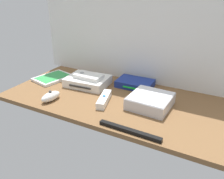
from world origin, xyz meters
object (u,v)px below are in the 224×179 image
at_px(remote_classic_pad, 89,76).
at_px(game_console, 88,81).
at_px(remote_nunchuk, 51,96).
at_px(network_router, 135,83).
at_px(remote_wand, 104,99).
at_px(game_case, 53,78).
at_px(mini_computer, 150,101).
at_px(sensor_bar, 129,131).

bearing_deg(remote_classic_pad, game_console, 145.99).
relative_size(game_console, remote_nunchuk, 2.11).
bearing_deg(network_router, remote_wand, -104.73).
bearing_deg(game_console, game_case, -178.80).
bearing_deg(game_case, game_console, 19.04).
xyz_separation_m(game_console, remote_wand, (0.17, -0.13, -0.01)).
height_order(game_console, network_router, game_console).
bearing_deg(game_case, mini_computer, 8.63).
relative_size(mini_computer, remote_nunchuk, 1.68).
bearing_deg(game_case, remote_nunchuk, -37.61).
bearing_deg(remote_nunchuk, remote_wand, 31.75).
xyz_separation_m(game_case, sensor_bar, (0.58, -0.26, -0.00)).
bearing_deg(remote_wand, network_router, 61.03).
relative_size(game_console, network_router, 1.22).
height_order(network_router, sensor_bar, network_router).
height_order(remote_wand, sensor_bar, remote_wand).
distance_m(remote_wand, remote_classic_pad, 0.20).
relative_size(game_console, remote_classic_pad, 1.52).
height_order(network_router, remote_nunchuk, remote_nunchuk).
xyz_separation_m(remote_wand, remote_nunchuk, (-0.22, -0.10, 0.01)).
height_order(remote_nunchuk, sensor_bar, remote_nunchuk).
xyz_separation_m(remote_nunchuk, sensor_bar, (0.41, -0.06, -0.01)).
relative_size(game_case, remote_wand, 1.42).
xyz_separation_m(remote_nunchuk, remote_classic_pad, (0.06, 0.22, 0.03)).
bearing_deg(game_console, sensor_bar, -42.73).
relative_size(remote_wand, remote_nunchuk, 1.45).
bearing_deg(network_router, game_console, -157.58).
height_order(network_router, remote_classic_pad, remote_classic_pad).
bearing_deg(mini_computer, network_router, 129.85).
distance_m(remote_nunchuk, sensor_bar, 0.42).
bearing_deg(mini_computer, game_case, 175.39).
bearing_deg(remote_classic_pad, mini_computer, -8.22).
distance_m(game_case, remote_wand, 0.40).
bearing_deg(mini_computer, sensor_bar, -90.35).
distance_m(game_case, remote_classic_pad, 0.23).
distance_m(game_console, remote_nunchuk, 0.23).
bearing_deg(game_case, remote_classic_pad, 16.60).
distance_m(remote_wand, sensor_bar, 0.25).
distance_m(network_router, remote_classic_pad, 0.24).
distance_m(mini_computer, remote_wand, 0.20).
relative_size(game_console, remote_wand, 1.46).
distance_m(game_case, sensor_bar, 0.63).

